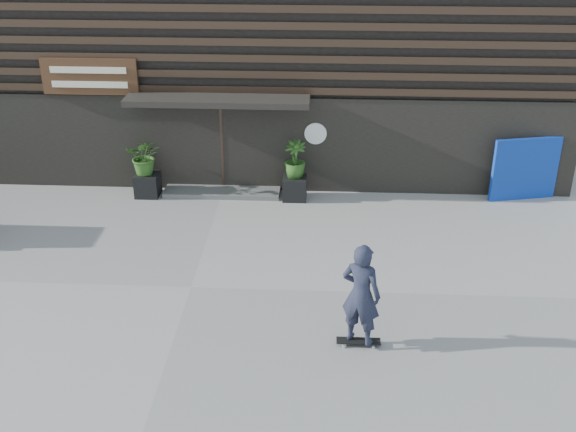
# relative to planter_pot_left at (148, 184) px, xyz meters

# --- Properties ---
(ground) EXTENTS (80.00, 80.00, 0.00)m
(ground) POSITION_rel_planter_pot_left_xyz_m (1.90, -4.40, -0.30)
(ground) COLOR gray
(ground) RESTS_ON ground
(entrance_step) EXTENTS (3.00, 0.80, 0.12)m
(entrance_step) POSITION_rel_planter_pot_left_xyz_m (1.90, 0.20, -0.24)
(entrance_step) COLOR #525250
(entrance_step) RESTS_ON ground
(planter_pot_left) EXTENTS (0.60, 0.60, 0.60)m
(planter_pot_left) POSITION_rel_planter_pot_left_xyz_m (0.00, 0.00, 0.00)
(planter_pot_left) COLOR black
(planter_pot_left) RESTS_ON ground
(bamboo_left) EXTENTS (0.86, 0.75, 0.96)m
(bamboo_left) POSITION_rel_planter_pot_left_xyz_m (0.00, 0.00, 0.78)
(bamboo_left) COLOR #2D591E
(bamboo_left) RESTS_ON planter_pot_left
(planter_pot_right) EXTENTS (0.60, 0.60, 0.60)m
(planter_pot_right) POSITION_rel_planter_pot_left_xyz_m (3.80, 0.00, 0.00)
(planter_pot_right) COLOR black
(planter_pot_right) RESTS_ON ground
(bamboo_right) EXTENTS (0.54, 0.54, 0.96)m
(bamboo_right) POSITION_rel_planter_pot_left_xyz_m (3.80, 0.00, 0.78)
(bamboo_right) COLOR #2D591E
(bamboo_right) RESTS_ON planter_pot_right
(blue_tarp) EXTENTS (1.72, 0.51, 1.63)m
(blue_tarp) POSITION_rel_planter_pot_left_xyz_m (9.60, 0.30, 0.52)
(blue_tarp) COLOR #0C2E9D
(blue_tarp) RESTS_ON ground
(building) EXTENTS (18.00, 11.00, 8.00)m
(building) POSITION_rel_planter_pot_left_xyz_m (1.90, 5.56, 3.69)
(building) COLOR black
(building) RESTS_ON ground
(skateboarder) EXTENTS (0.82, 0.70, 2.01)m
(skateboarder) POSITION_rel_planter_pot_left_xyz_m (5.20, -6.15, 0.75)
(skateboarder) COLOR black
(skateboarder) RESTS_ON ground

